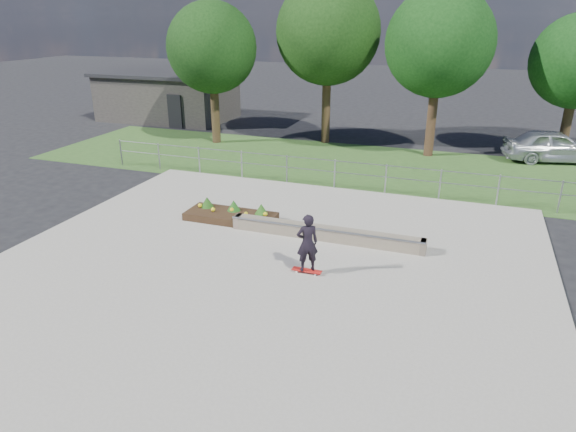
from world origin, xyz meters
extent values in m
plane|color=black|center=(0.00, 0.00, 0.00)|extent=(120.00, 120.00, 0.00)
cube|color=#2B4C1E|center=(0.00, 11.00, 0.01)|extent=(30.00, 8.00, 0.02)
cube|color=gray|center=(0.00, 0.00, 0.03)|extent=(15.00, 15.00, 0.06)
cylinder|color=gray|center=(-10.00, 7.50, 0.60)|extent=(0.06, 0.06, 1.20)
cylinder|color=#919499|center=(-8.00, 7.50, 0.60)|extent=(0.06, 0.06, 1.20)
cylinder|color=#969A9F|center=(-6.00, 7.50, 0.60)|extent=(0.06, 0.06, 1.20)
cylinder|color=#97999F|center=(-4.00, 7.50, 0.60)|extent=(0.06, 0.06, 1.20)
cylinder|color=gray|center=(-2.00, 7.50, 0.60)|extent=(0.06, 0.06, 1.20)
cylinder|color=#92959A|center=(0.00, 7.50, 0.60)|extent=(0.06, 0.06, 1.20)
cylinder|color=gray|center=(2.00, 7.50, 0.60)|extent=(0.06, 0.06, 1.20)
cylinder|color=gray|center=(4.00, 7.50, 0.60)|extent=(0.06, 0.06, 1.20)
cylinder|color=#96999F|center=(6.00, 7.50, 0.60)|extent=(0.06, 0.06, 1.20)
cylinder|color=#989AA1|center=(8.00, 7.50, 0.60)|extent=(0.06, 0.06, 1.20)
cylinder|color=gray|center=(0.00, 7.50, 1.15)|extent=(20.00, 0.04, 0.04)
cylinder|color=gray|center=(0.00, 7.50, 0.70)|extent=(20.00, 0.04, 0.04)
cube|color=#2D2B28|center=(-14.00, 18.00, 1.40)|extent=(8.00, 5.00, 2.80)
cube|color=black|center=(-14.00, 18.00, 2.90)|extent=(8.40, 5.40, 0.20)
cube|color=black|center=(-12.00, 15.45, 1.00)|extent=(0.90, 0.10, 2.00)
cylinder|color=#322314|center=(-8.00, 13.00, 1.46)|extent=(0.44, 0.44, 2.93)
sphere|color=black|center=(-8.00, 13.00, 4.88)|extent=(4.55, 4.55, 4.55)
cylinder|color=#382516|center=(-2.50, 15.00, 1.69)|extent=(0.44, 0.44, 3.38)
sphere|color=black|center=(-2.50, 15.00, 5.62)|extent=(5.25, 5.25, 5.25)
cylinder|color=#362115|center=(3.00, 14.00, 1.57)|extent=(0.44, 0.44, 3.15)
sphere|color=black|center=(3.00, 14.00, 5.25)|extent=(4.90, 4.90, 4.90)
cylinder|color=#312213|center=(9.00, 15.50, 1.35)|extent=(0.44, 0.44, 2.70)
cube|color=#665A4B|center=(1.03, 2.53, 0.26)|extent=(6.00, 0.40, 0.40)
cylinder|color=gray|center=(1.03, 2.33, 0.46)|extent=(6.00, 0.06, 0.06)
cube|color=#6B5A4F|center=(-1.87, 2.53, 0.26)|extent=(0.15, 0.42, 0.40)
cube|color=brown|center=(3.93, 2.53, 0.26)|extent=(0.15, 0.42, 0.40)
cube|color=black|center=(-2.36, 3.00, 0.18)|extent=(3.00, 1.20, 0.25)
sphere|color=yellow|center=(-3.56, 3.10, 0.39)|extent=(0.14, 0.14, 0.14)
sphere|color=yellow|center=(-2.96, 2.90, 0.39)|extent=(0.14, 0.14, 0.14)
sphere|color=yellow|center=(-2.36, 3.10, 0.39)|extent=(0.14, 0.14, 0.14)
sphere|color=yellow|center=(-1.76, 2.90, 0.39)|extent=(0.14, 0.14, 0.14)
sphere|color=yellow|center=(-1.16, 3.10, 0.39)|extent=(0.14, 0.14, 0.14)
cone|color=#1A4112|center=(-3.36, 3.25, 0.49)|extent=(0.44, 0.44, 0.36)
cone|color=#194C15|center=(-2.36, 3.25, 0.49)|extent=(0.44, 0.44, 0.36)
cone|color=#1F4D16|center=(-1.36, 3.25, 0.49)|extent=(0.44, 0.44, 0.36)
cylinder|color=silver|center=(0.91, 0.19, 0.09)|extent=(0.05, 0.03, 0.05)
cylinder|color=white|center=(0.91, 0.37, 0.09)|extent=(0.05, 0.03, 0.05)
cylinder|color=white|center=(1.43, 0.19, 0.09)|extent=(0.05, 0.03, 0.05)
cylinder|color=white|center=(1.43, 0.37, 0.09)|extent=(0.05, 0.03, 0.05)
cylinder|color=#A1A1A6|center=(0.91, 0.28, 0.11)|extent=(0.02, 0.18, 0.02)
cylinder|color=gray|center=(1.43, 0.28, 0.11)|extent=(0.02, 0.18, 0.02)
cube|color=#B51A16|center=(1.17, 0.28, 0.13)|extent=(0.80, 0.21, 0.02)
imported|color=black|center=(1.17, 0.28, 0.93)|extent=(0.69, 0.62, 1.58)
imported|color=#AAAFB4|center=(8.54, 14.86, 0.75)|extent=(4.68, 2.80, 1.49)
camera|label=1|loc=(4.78, -11.30, 6.48)|focal=32.00mm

